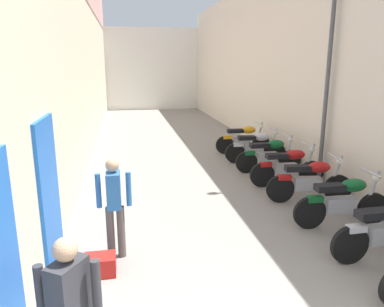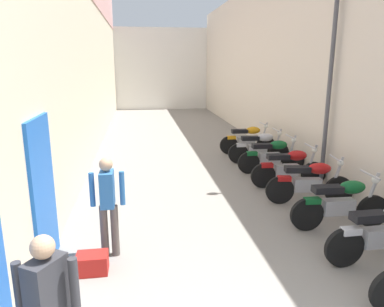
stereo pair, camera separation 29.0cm
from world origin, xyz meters
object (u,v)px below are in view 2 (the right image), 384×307
(motorcycle_seventh, at_px, (259,147))
(pedestrian_by_doorway, at_px, (49,307))
(motorcycle_fifth, at_px, (289,167))
(motorcycle_fourth, at_px, (310,181))
(motorcycle_third, at_px, (342,202))
(pedestrian_mid_alley, at_px, (108,200))
(motorcycle_sixth, at_px, (272,155))
(plastic_crate, at_px, (92,263))
(street_lamp, at_px, (327,69))
(motorcycle_eighth, at_px, (248,139))

(motorcycle_seventh, bearing_deg, pedestrian_by_doorway, -120.46)
(motorcycle_fifth, bearing_deg, motorcycle_fourth, -90.01)
(motorcycle_third, relative_size, pedestrian_mid_alley, 1.18)
(motorcycle_sixth, height_order, motorcycle_seventh, same)
(motorcycle_fourth, height_order, plastic_crate, motorcycle_fourth)
(motorcycle_sixth, bearing_deg, pedestrian_mid_alley, -136.23)
(motorcycle_fifth, bearing_deg, motorcycle_third, -90.00)
(street_lamp, bearing_deg, motorcycle_fifth, 172.00)
(motorcycle_fourth, height_order, motorcycle_fifth, same)
(pedestrian_mid_alley, distance_m, plastic_crate, 0.93)
(motorcycle_seventh, bearing_deg, motorcycle_sixth, -90.00)
(plastic_crate, bearing_deg, motorcycle_fifth, 36.38)
(motorcycle_sixth, distance_m, plastic_crate, 6.07)
(motorcycle_fourth, distance_m, plastic_crate, 4.73)
(motorcycle_third, distance_m, pedestrian_by_doorway, 5.19)
(motorcycle_fifth, height_order, motorcycle_seventh, same)
(motorcycle_seventh, height_order, pedestrian_mid_alley, pedestrian_mid_alley)
(motorcycle_fifth, xyz_separation_m, motorcycle_seventh, (-0.00, 2.22, 0.00))
(pedestrian_by_doorway, bearing_deg, motorcycle_fifth, 49.90)
(motorcycle_eighth, bearing_deg, motorcycle_third, -90.00)
(pedestrian_by_doorway, height_order, street_lamp, street_lamp)
(motorcycle_seventh, distance_m, plastic_crate, 6.85)
(motorcycle_fifth, xyz_separation_m, street_lamp, (0.70, -0.10, 2.29))
(motorcycle_sixth, height_order, street_lamp, street_lamp)
(pedestrian_by_doorway, xyz_separation_m, pedestrian_mid_alley, (0.30, 2.46, 0.00))
(motorcycle_sixth, distance_m, motorcycle_seventh, 1.04)
(motorcycle_sixth, xyz_separation_m, plastic_crate, (-4.26, -4.32, -0.36))
(pedestrian_by_doorway, bearing_deg, motorcycle_third, 33.10)
(pedestrian_mid_alley, xyz_separation_m, street_lamp, (4.74, 2.59, 1.87))
(motorcycle_fifth, distance_m, pedestrian_by_doorway, 6.74)
(motorcycle_fifth, xyz_separation_m, motorcycle_sixth, (0.00, 1.18, 0.00))
(motorcycle_sixth, relative_size, pedestrian_by_doorway, 1.18)
(motorcycle_fourth, xyz_separation_m, motorcycle_sixth, (0.00, 2.28, 0.00))
(motorcycle_eighth, height_order, plastic_crate, motorcycle_eighth)
(motorcycle_eighth, relative_size, pedestrian_by_doorway, 1.18)
(motorcycle_sixth, relative_size, motorcycle_eighth, 1.00)
(motorcycle_eighth, xyz_separation_m, pedestrian_mid_alley, (-4.03, -6.08, 0.42))
(motorcycle_sixth, relative_size, plastic_crate, 4.21)
(pedestrian_mid_alley, bearing_deg, plastic_crate, -116.51)
(motorcycle_seventh, bearing_deg, motorcycle_fifth, -90.00)
(plastic_crate, bearing_deg, pedestrian_by_doorway, -92.10)
(motorcycle_sixth, xyz_separation_m, pedestrian_mid_alley, (-4.03, -3.86, 0.42))
(motorcycle_sixth, bearing_deg, motorcycle_eighth, 90.00)
(pedestrian_mid_alley, bearing_deg, motorcycle_fourth, 21.44)
(pedestrian_mid_alley, bearing_deg, motorcycle_fifth, 33.67)
(motorcycle_third, xyz_separation_m, motorcycle_eighth, (0.00, 5.72, 0.00))
(motorcycle_fifth, height_order, pedestrian_mid_alley, pedestrian_mid_alley)
(motorcycle_seventh, bearing_deg, motorcycle_fourth, -90.00)
(pedestrian_by_doorway, relative_size, plastic_crate, 3.57)
(motorcycle_sixth, bearing_deg, motorcycle_fourth, -90.00)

